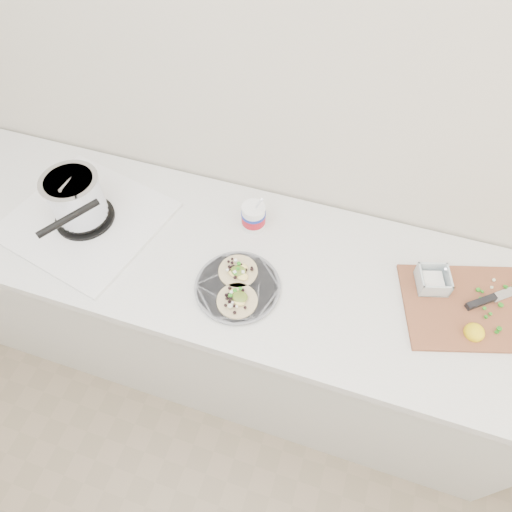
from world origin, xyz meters
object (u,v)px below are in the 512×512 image
(stove, at_px, (80,206))
(tub, at_px, (254,215))
(taco_plate, at_px, (238,285))
(cutboard, at_px, (473,302))

(stove, bearing_deg, tub, 28.38)
(stove, bearing_deg, taco_plate, 3.42)
(stove, distance_m, taco_plate, 0.62)
(stove, height_order, tub, stove)
(tub, relative_size, cutboard, 0.38)
(taco_plate, height_order, cutboard, cutboard)
(stove, distance_m, cutboard, 1.33)
(stove, xyz_separation_m, tub, (0.58, 0.16, -0.02))
(stove, relative_size, tub, 3.09)
(stove, height_order, taco_plate, stove)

